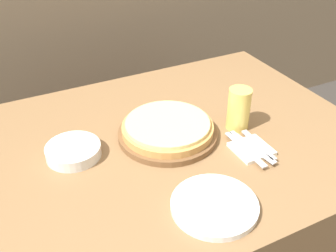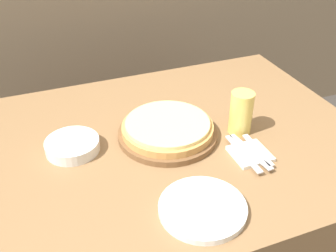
% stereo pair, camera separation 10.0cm
% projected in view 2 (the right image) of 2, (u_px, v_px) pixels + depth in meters
% --- Properties ---
extents(dining_table, '(1.28, 0.96, 0.73)m').
position_uv_depth(dining_table, '(169.00, 218.00, 1.47)').
color(dining_table, olive).
rests_on(dining_table, ground_plane).
extents(pizza_on_board, '(0.32, 0.32, 0.06)m').
position_uv_depth(pizza_on_board, '(168.00, 130.00, 1.26)').
color(pizza_on_board, brown).
rests_on(pizza_on_board, dining_table).
extents(beer_glass, '(0.08, 0.08, 0.14)m').
position_uv_depth(beer_glass, '(241.00, 111.00, 1.26)').
color(beer_glass, '#E5C65B').
rests_on(beer_glass, dining_table).
extents(dinner_plate, '(0.23, 0.23, 0.02)m').
position_uv_depth(dinner_plate, '(203.00, 208.00, 1.00)').
color(dinner_plate, silver).
rests_on(dinner_plate, dining_table).
extents(side_bowl, '(0.17, 0.17, 0.04)m').
position_uv_depth(side_bowl, '(72.00, 145.00, 1.20)').
color(side_bowl, silver).
rests_on(side_bowl, dining_table).
extents(napkin_stack, '(0.11, 0.11, 0.01)m').
position_uv_depth(napkin_stack, '(250.00, 154.00, 1.19)').
color(napkin_stack, silver).
rests_on(napkin_stack, dining_table).
extents(fork, '(0.02, 0.19, 0.00)m').
position_uv_depth(fork, '(243.00, 153.00, 1.18)').
color(fork, silver).
rests_on(fork, napkin_stack).
extents(dinner_knife, '(0.04, 0.19, 0.00)m').
position_uv_depth(dinner_knife, '(250.00, 152.00, 1.19)').
color(dinner_knife, silver).
rests_on(dinner_knife, napkin_stack).
extents(spoon, '(0.03, 0.17, 0.00)m').
position_uv_depth(spoon, '(258.00, 150.00, 1.19)').
color(spoon, silver).
rests_on(spoon, napkin_stack).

